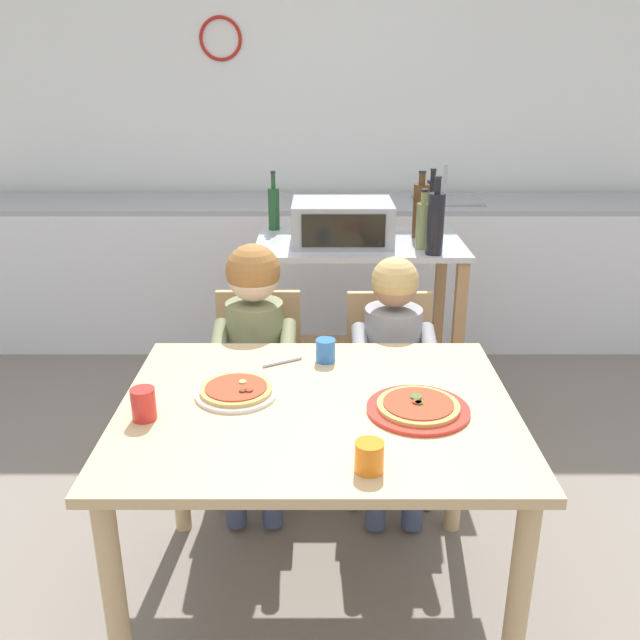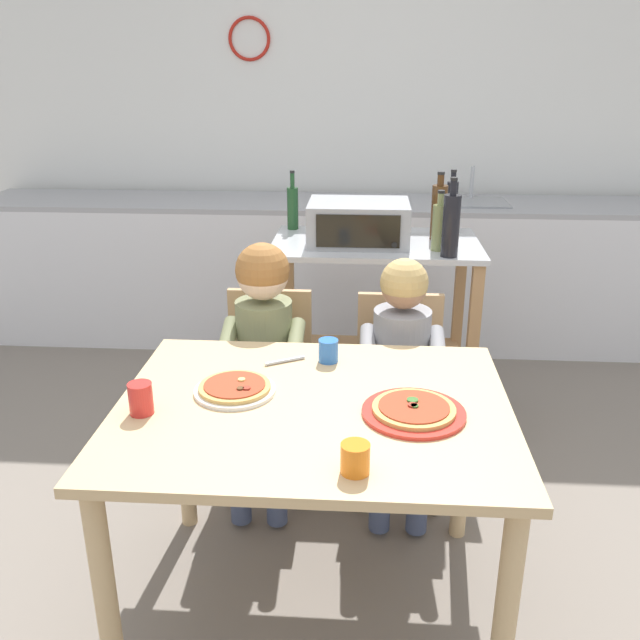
# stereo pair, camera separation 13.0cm
# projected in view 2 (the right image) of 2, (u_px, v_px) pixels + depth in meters

# --- Properties ---
(ground_plane) EXTENTS (10.83, 10.83, 0.00)m
(ground_plane) POSITION_uv_depth(u_px,v_px,m) (331.00, 436.00, 3.26)
(ground_plane) COLOR slate
(back_wall_tiled) EXTENTS (5.00, 0.14, 2.70)m
(back_wall_tiled) POSITION_uv_depth(u_px,v_px,m) (346.00, 117.00, 4.35)
(back_wall_tiled) COLOR white
(back_wall_tiled) RESTS_ON ground
(kitchen_counter) EXTENTS (4.50, 0.60, 1.09)m
(kitchen_counter) POSITION_uv_depth(u_px,v_px,m) (342.00, 271.00, 4.29)
(kitchen_counter) COLOR silver
(kitchen_counter) RESTS_ON ground
(kitchen_island_cart) EXTENTS (0.95, 0.59, 0.91)m
(kitchen_island_cart) POSITION_uv_depth(u_px,v_px,m) (374.00, 304.00, 3.23)
(kitchen_island_cart) COLOR #B7BABF
(kitchen_island_cart) RESTS_ON ground
(toaster_oven) EXTENTS (0.45, 0.35, 0.19)m
(toaster_oven) POSITION_uv_depth(u_px,v_px,m) (359.00, 223.00, 3.07)
(toaster_oven) COLOR #999BA0
(toaster_oven) RESTS_ON kitchen_island_cart
(bottle_clear_vinegar) EXTENTS (0.05, 0.05, 0.30)m
(bottle_clear_vinegar) POSITION_uv_depth(u_px,v_px,m) (452.00, 205.00, 3.27)
(bottle_clear_vinegar) COLOR black
(bottle_clear_vinegar) RESTS_ON kitchen_island_cart
(bottle_dark_olive_oil) EXTENTS (0.07, 0.07, 0.33)m
(bottle_dark_olive_oil) POSITION_uv_depth(u_px,v_px,m) (451.00, 225.00, 2.84)
(bottle_dark_olive_oil) COLOR black
(bottle_dark_olive_oil) RESTS_ON kitchen_island_cart
(bottle_tall_green_wine) EXTENTS (0.07, 0.07, 0.31)m
(bottle_tall_green_wine) POSITION_uv_depth(u_px,v_px,m) (439.00, 211.00, 3.13)
(bottle_tall_green_wine) COLOR #4C2D14
(bottle_tall_green_wine) RESTS_ON kitchen_island_cart
(bottle_slim_sauce) EXTENTS (0.06, 0.06, 0.26)m
(bottle_slim_sauce) POSITION_uv_depth(u_px,v_px,m) (439.00, 226.00, 2.94)
(bottle_slim_sauce) COLOR olive
(bottle_slim_sauce) RESTS_ON kitchen_island_cart
(bottle_squat_spirits) EXTENTS (0.05, 0.05, 0.29)m
(bottle_squat_spirits) POSITION_uv_depth(u_px,v_px,m) (293.00, 207.00, 3.32)
(bottle_squat_spirits) COLOR #1E4723
(bottle_squat_spirits) RESTS_ON kitchen_island_cart
(dining_table) EXTENTS (1.15, 0.92, 0.75)m
(dining_table) POSITION_uv_depth(u_px,v_px,m) (313.00, 436.00, 2.02)
(dining_table) COLOR tan
(dining_table) RESTS_ON ground
(dining_chair_left) EXTENTS (0.36, 0.36, 0.81)m
(dining_chair_left) POSITION_uv_depth(u_px,v_px,m) (268.00, 376.00, 2.78)
(dining_chair_left) COLOR tan
(dining_chair_left) RESTS_ON ground
(dining_chair_right) EXTENTS (0.36, 0.36, 0.81)m
(dining_chair_right) POSITION_uv_depth(u_px,v_px,m) (399.00, 382.00, 2.73)
(dining_chair_right) COLOR tan
(dining_chair_right) RESTS_ON ground
(child_in_olive_shirt) EXTENTS (0.32, 0.42, 1.04)m
(child_in_olive_shirt) POSITION_uv_depth(u_px,v_px,m) (262.00, 341.00, 2.60)
(child_in_olive_shirt) COLOR #424C6B
(child_in_olive_shirt) RESTS_ON ground
(child_in_grey_shirt) EXTENTS (0.32, 0.42, 0.99)m
(child_in_grey_shirt) POSITION_uv_depth(u_px,v_px,m) (402.00, 359.00, 2.56)
(child_in_grey_shirt) COLOR #424C6B
(child_in_grey_shirt) RESTS_ON ground
(pizza_plate_white) EXTENTS (0.25, 0.25, 0.03)m
(pizza_plate_white) POSITION_uv_depth(u_px,v_px,m) (235.00, 389.00, 2.05)
(pizza_plate_white) COLOR white
(pizza_plate_white) RESTS_ON dining_table
(pizza_plate_red_rimmed) EXTENTS (0.30, 0.30, 0.03)m
(pizza_plate_red_rimmed) POSITION_uv_depth(u_px,v_px,m) (414.00, 411.00, 1.92)
(pizza_plate_red_rimmed) COLOR red
(pizza_plate_red_rimmed) RESTS_ON dining_table
(drinking_cup_orange) EXTENTS (0.07, 0.07, 0.08)m
(drinking_cup_orange) POSITION_uv_depth(u_px,v_px,m) (355.00, 458.00, 1.64)
(drinking_cup_orange) COLOR orange
(drinking_cup_orange) RESTS_ON dining_table
(drinking_cup_blue) EXTENTS (0.07, 0.07, 0.08)m
(drinking_cup_blue) POSITION_uv_depth(u_px,v_px,m) (328.00, 351.00, 2.26)
(drinking_cup_blue) COLOR blue
(drinking_cup_blue) RESTS_ON dining_table
(drinking_cup_red) EXTENTS (0.07, 0.07, 0.09)m
(drinking_cup_red) POSITION_uv_depth(u_px,v_px,m) (141.00, 398.00, 1.92)
(drinking_cup_red) COLOR red
(drinking_cup_red) RESTS_ON dining_table
(serving_spoon) EXTENTS (0.13, 0.08, 0.01)m
(serving_spoon) POSITION_uv_depth(u_px,v_px,m) (285.00, 361.00, 2.26)
(serving_spoon) COLOR #B7BABF
(serving_spoon) RESTS_ON dining_table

